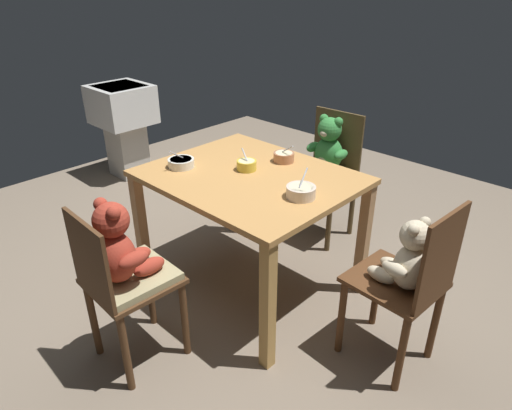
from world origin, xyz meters
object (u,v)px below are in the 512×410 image
porridge_bowl_cream_near_right (301,192)px  dining_table (250,191)px  teddy_chair_near_front (121,262)px  teddy_chair_near_right (408,270)px  porridge_bowl_yellow_center (247,165)px  porridge_bowl_terracotta_far_center (284,157)px  porridge_bowl_white_near_left (181,163)px  teddy_chair_far_center (326,159)px  sink_basin (123,118)px

porridge_bowl_cream_near_right → dining_table: bearing=176.0°
teddy_chair_near_front → teddy_chair_near_right: 1.29m
teddy_chair_near_right → porridge_bowl_yellow_center: (-1.01, -0.01, 0.23)m
porridge_bowl_terracotta_far_center → porridge_bowl_white_near_left: bearing=-128.3°
dining_table → porridge_bowl_terracotta_far_center: bearing=88.0°
teddy_chair_near_front → porridge_bowl_terracotta_far_center: bearing=1.9°
teddy_chair_near_right → porridge_bowl_white_near_left: size_ratio=5.55×
teddy_chair_near_right → porridge_bowl_yellow_center: 1.03m
teddy_chair_near_right → porridge_bowl_yellow_center: bearing=4.5°
teddy_chair_near_right → porridge_bowl_cream_near_right: size_ratio=5.73×
dining_table → porridge_bowl_terracotta_far_center: (0.01, 0.28, 0.13)m
porridge_bowl_yellow_center → teddy_chair_near_right: bearing=0.7°
teddy_chair_near_front → porridge_bowl_yellow_center: teddy_chair_near_front is taller
dining_table → porridge_bowl_cream_near_right: 0.40m
porridge_bowl_yellow_center → teddy_chair_far_center: bearing=90.6°
teddy_chair_near_front → teddy_chair_near_right: (0.95, 0.88, -0.03)m
teddy_chair_near_right → porridge_bowl_terracotta_far_center: teddy_chair_near_right is taller
porridge_bowl_cream_near_right → teddy_chair_near_front: bearing=-115.1°
teddy_chair_near_front → porridge_bowl_white_near_left: (-0.36, 0.64, 0.19)m
dining_table → teddy_chair_near_front: size_ratio=1.25×
porridge_bowl_cream_near_right → sink_basin: bearing=169.0°
dining_table → sink_basin: 2.10m
porridge_bowl_white_near_left → porridge_bowl_yellow_center: 0.38m
teddy_chair_near_front → sink_basin: bearing=60.3°
porridge_bowl_terracotta_far_center → sink_basin: porridge_bowl_terracotta_far_center is taller
teddy_chair_far_center → porridge_bowl_terracotta_far_center: 0.59m
dining_table → sink_basin: bearing=167.7°
teddy_chair_near_front → teddy_chair_far_center: (-0.07, 1.67, -0.00)m
porridge_bowl_terracotta_far_center → porridge_bowl_cream_near_right: (0.37, -0.30, 0.00)m
dining_table → teddy_chair_near_front: teddy_chair_near_front is taller
porridge_bowl_terracotta_far_center → teddy_chair_far_center: bearing=98.0°
porridge_bowl_cream_near_right → porridge_bowl_yellow_center: (-0.44, 0.06, -0.00)m
porridge_bowl_white_near_left → sink_basin: porridge_bowl_white_near_left is taller
dining_table → porridge_bowl_terracotta_far_center: porridge_bowl_terracotta_far_center is taller
teddy_chair_near_front → porridge_bowl_yellow_center: size_ratio=7.58×
teddy_chair_far_center → dining_table: bearing=2.4°
teddy_chair_near_front → sink_basin: size_ratio=1.06×
porridge_bowl_white_near_left → porridge_bowl_terracotta_far_center: porridge_bowl_white_near_left is taller
teddy_chair_near_right → porridge_bowl_white_near_left: (-1.31, -0.24, 0.23)m
dining_table → teddy_chair_far_center: bearing=94.7°
dining_table → porridge_bowl_cream_near_right: (0.38, -0.03, 0.13)m
teddy_chair_near_right → porridge_bowl_cream_near_right: (-0.57, -0.08, 0.23)m
porridge_bowl_white_near_left → porridge_bowl_terracotta_far_center: (0.37, 0.47, 0.00)m
teddy_chair_near_front → porridge_bowl_cream_near_right: teddy_chair_near_front is taller
porridge_bowl_white_near_left → porridge_bowl_cream_near_right: porridge_bowl_cream_near_right is taller
dining_table → porridge_bowl_cream_near_right: size_ratio=7.17×
dining_table → sink_basin: size_ratio=1.32×
teddy_chair_near_right → porridge_bowl_white_near_left: 1.35m
teddy_chair_near_front → porridge_bowl_white_near_left: 0.76m
teddy_chair_near_right → teddy_chair_far_center: teddy_chair_far_center is taller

